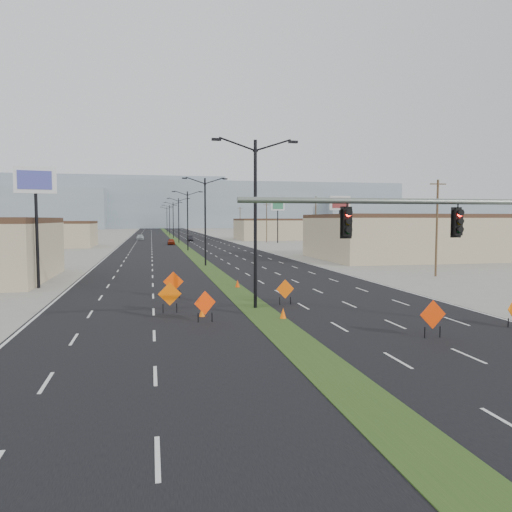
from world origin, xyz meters
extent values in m
plane|color=gray|center=(0.00, 0.00, 0.00)|extent=(600.00, 600.00, 0.00)
cube|color=black|center=(0.00, 100.00, 0.00)|extent=(25.00, 400.00, 0.02)
cube|color=#244518|center=(0.00, 100.00, 0.00)|extent=(2.00, 400.00, 0.04)
cube|color=#C1B18A|center=(-32.00, 85.00, 2.25)|extent=(30.00, 14.00, 4.50)
cube|color=#C1B18A|center=(34.00, 45.00, 2.75)|extent=(36.00, 18.00, 5.50)
cube|color=#C1B18A|center=(38.00, 110.00, 2.50)|extent=(44.00, 16.00, 5.00)
cube|color=gray|center=(40.00, 300.00, 14.00)|extent=(220.00, 50.00, 28.00)
cube|color=gray|center=(180.00, 290.00, 9.00)|extent=(160.00, 50.00, 18.00)
cube|color=gray|center=(-30.00, 320.00, 16.00)|extent=(140.00, 50.00, 32.00)
cylinder|color=slate|center=(5.20, 2.00, 6.10)|extent=(16.00, 0.24, 0.24)
cube|color=black|center=(1.70, 2.00, 5.22)|extent=(0.50, 0.28, 1.30)
sphere|color=#FF0C05|center=(1.70, 1.84, 5.57)|extent=(0.22, 0.22, 0.22)
cube|color=black|center=(6.70, 2.00, 5.22)|extent=(0.50, 0.28, 1.30)
sphere|color=#FF0C05|center=(6.70, 1.84, 5.57)|extent=(0.22, 0.22, 0.22)
cylinder|color=black|center=(0.00, 12.00, 5.00)|extent=(0.20, 0.20, 10.00)
cube|color=black|center=(-2.30, 12.00, 9.95)|extent=(0.55, 0.24, 0.14)
cube|color=black|center=(2.30, 12.00, 9.95)|extent=(0.55, 0.24, 0.14)
cylinder|color=black|center=(0.00, 40.00, 5.00)|extent=(0.20, 0.20, 10.00)
cube|color=black|center=(-2.30, 40.00, 9.95)|extent=(0.55, 0.24, 0.14)
cube|color=black|center=(2.30, 40.00, 9.95)|extent=(0.55, 0.24, 0.14)
cylinder|color=black|center=(0.00, 68.00, 5.00)|extent=(0.20, 0.20, 10.00)
cube|color=black|center=(-2.30, 68.00, 9.95)|extent=(0.55, 0.24, 0.14)
cube|color=black|center=(2.30, 68.00, 9.95)|extent=(0.55, 0.24, 0.14)
cylinder|color=black|center=(0.00, 96.00, 5.00)|extent=(0.20, 0.20, 10.00)
cube|color=black|center=(-2.30, 96.00, 9.95)|extent=(0.55, 0.24, 0.14)
cube|color=black|center=(2.30, 96.00, 9.95)|extent=(0.55, 0.24, 0.14)
cylinder|color=black|center=(0.00, 124.00, 5.00)|extent=(0.20, 0.20, 10.00)
cube|color=black|center=(-2.30, 124.00, 9.95)|extent=(0.55, 0.24, 0.14)
cube|color=black|center=(2.30, 124.00, 9.95)|extent=(0.55, 0.24, 0.14)
cylinder|color=black|center=(0.00, 152.00, 5.00)|extent=(0.20, 0.20, 10.00)
cube|color=black|center=(-2.30, 152.00, 9.95)|extent=(0.55, 0.24, 0.14)
cube|color=black|center=(2.30, 152.00, 9.95)|extent=(0.55, 0.24, 0.14)
cylinder|color=black|center=(0.00, 180.00, 5.00)|extent=(0.20, 0.20, 10.00)
cube|color=black|center=(-2.30, 180.00, 9.95)|extent=(0.55, 0.24, 0.14)
cube|color=black|center=(2.30, 180.00, 9.95)|extent=(0.55, 0.24, 0.14)
cylinder|color=#4C3823|center=(20.00, 25.00, 4.50)|extent=(0.20, 0.20, 9.00)
cube|color=#4C3823|center=(20.00, 25.00, 8.60)|extent=(1.60, 0.10, 0.10)
cylinder|color=#4C3823|center=(20.00, 60.00, 4.50)|extent=(0.20, 0.20, 9.00)
cube|color=#4C3823|center=(20.00, 60.00, 8.60)|extent=(1.60, 0.10, 0.10)
cylinder|color=#4C3823|center=(20.00, 95.00, 4.50)|extent=(0.20, 0.20, 9.00)
cube|color=#4C3823|center=(20.00, 95.00, 8.60)|extent=(1.60, 0.10, 0.10)
cylinder|color=#4C3823|center=(20.00, 130.00, 4.50)|extent=(0.20, 0.20, 9.00)
cube|color=#4C3823|center=(20.00, 130.00, 8.60)|extent=(1.60, 0.10, 0.10)
imported|color=maroon|center=(-2.00, 88.38, 0.64)|extent=(1.55, 3.76, 1.28)
imported|color=black|center=(3.23, 105.98, 0.65)|extent=(1.46, 3.95, 1.29)
imported|color=#A2A8AB|center=(-8.83, 114.87, 0.67)|extent=(1.91, 4.62, 1.33)
cube|color=#E55A04|center=(-5.08, 11.53, 1.11)|extent=(1.33, 0.07, 1.33)
cylinder|color=black|center=(-5.47, 11.53, 0.28)|extent=(0.05, 0.05, 0.55)
cylinder|color=black|center=(-4.70, 11.53, 0.28)|extent=(0.05, 0.05, 0.55)
cube|color=#F63905|center=(-3.39, 8.54, 1.03)|extent=(1.16, 0.52, 1.24)
cylinder|color=black|center=(-3.75, 8.54, 0.26)|extent=(0.05, 0.05, 0.52)
cylinder|color=black|center=(-3.03, 8.54, 0.26)|extent=(0.05, 0.05, 0.52)
cube|color=#F94405|center=(-4.64, 16.95, 1.13)|extent=(1.36, 0.09, 1.36)
cylinder|color=black|center=(-5.04, 16.95, 0.28)|extent=(0.05, 0.05, 0.57)
cylinder|color=black|center=(-4.25, 16.95, 0.28)|extent=(0.05, 0.05, 0.57)
cube|color=#D95004|center=(2.09, 12.86, 1.00)|extent=(1.19, 0.23, 1.20)
cylinder|color=black|center=(1.74, 12.86, 0.25)|extent=(0.05, 0.05, 0.50)
cylinder|color=black|center=(2.44, 12.86, 0.25)|extent=(0.05, 0.05, 0.50)
cube|color=red|center=(6.27, 3.00, 1.08)|extent=(1.30, 0.11, 1.30)
cylinder|color=black|center=(5.89, 3.00, 0.27)|extent=(0.05, 0.05, 0.54)
cylinder|color=black|center=(6.65, 3.00, 0.27)|extent=(0.05, 0.05, 0.54)
cylinder|color=black|center=(11.17, 4.23, 0.24)|extent=(0.05, 0.05, 0.47)
cone|color=#FF6605|center=(-3.40, 10.08, 0.28)|extent=(0.39, 0.39, 0.56)
cone|color=#FF5D05|center=(0.80, 8.55, 0.30)|extent=(0.39, 0.39, 0.61)
cone|color=#D74004|center=(0.48, 21.14, 0.32)|extent=(0.47, 0.47, 0.63)
cone|color=orange|center=(-4.50, 18.38, 0.29)|extent=(0.42, 0.42, 0.57)
cylinder|color=black|center=(-14.71, 24.14, 3.87)|extent=(0.24, 0.24, 7.73)
cube|color=white|center=(-14.71, 24.14, 8.34)|extent=(3.06, 0.91, 2.03)
cube|color=#464AA9|center=(-14.71, 23.94, 8.34)|extent=(2.41, 0.50, 1.42)
cylinder|color=black|center=(17.56, 43.24, 3.43)|extent=(0.24, 0.24, 6.87)
cube|color=white|center=(17.56, 43.24, 7.41)|extent=(2.72, 0.47, 1.81)
cube|color=maroon|center=(17.56, 43.04, 7.41)|extent=(2.17, 0.15, 1.26)
cylinder|color=black|center=(21.75, 91.57, 3.84)|extent=(0.24, 0.24, 7.68)
cube|color=white|center=(21.75, 91.57, 8.29)|extent=(3.04, 0.44, 2.02)
cube|color=#307953|center=(21.75, 91.37, 8.29)|extent=(2.43, 0.13, 1.41)
camera|label=1|loc=(-6.06, -17.01, 5.36)|focal=35.00mm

